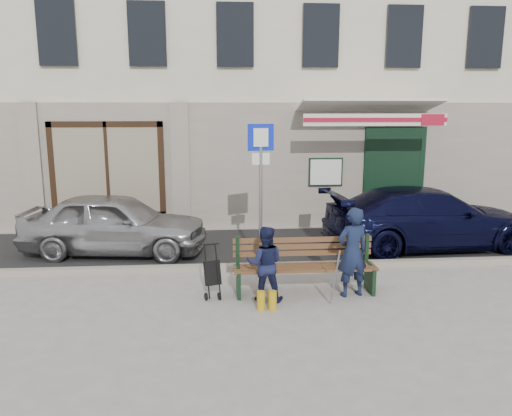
{
  "coord_description": "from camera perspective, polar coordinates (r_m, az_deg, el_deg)",
  "views": [
    {
      "loc": [
        -0.49,
        -7.7,
        3.1
      ],
      "look_at": [
        0.24,
        1.6,
        1.2
      ],
      "focal_mm": 35.0,
      "sensor_mm": 36.0,
      "label": 1
    }
  ],
  "objects": [
    {
      "name": "ground",
      "position": [
        8.31,
        -0.83,
        -10.38
      ],
      "size": [
        80.0,
        80.0,
        0.0
      ],
      "primitive_type": "plane",
      "color": "#9E9991",
      "rests_on": "ground"
    },
    {
      "name": "asphalt_lane",
      "position": [
        11.24,
        -1.84,
        -4.47
      ],
      "size": [
        60.0,
        3.2,
        0.01
      ],
      "primitive_type": "cube",
      "color": "#282828",
      "rests_on": "ground"
    },
    {
      "name": "curb",
      "position": [
        9.7,
        -1.4,
        -6.76
      ],
      "size": [
        60.0,
        0.18,
        0.12
      ],
      "primitive_type": "cube",
      "color": "#9E9384",
      "rests_on": "ground"
    },
    {
      "name": "building",
      "position": [
        16.27,
        -2.87,
        18.12
      ],
      "size": [
        20.0,
        8.27,
        10.0
      ],
      "color": "beige",
      "rests_on": "ground"
    },
    {
      "name": "car_silver",
      "position": [
        11.03,
        -15.84,
        -1.71
      ],
      "size": [
        4.04,
        2.02,
        1.32
      ],
      "primitive_type": "imported",
      "rotation": [
        0.0,
        0.0,
        1.45
      ],
      "color": "#A9A9AE",
      "rests_on": "ground"
    },
    {
      "name": "car_navy",
      "position": [
        11.72,
        19.09,
        -1.07
      ],
      "size": [
        4.8,
        2.27,
        1.35
      ],
      "primitive_type": "imported",
      "rotation": [
        0.0,
        0.0,
        1.65
      ],
      "color": "black",
      "rests_on": "ground"
    },
    {
      "name": "parking_sign",
      "position": [
        9.71,
        0.54,
        4.26
      ],
      "size": [
        0.51,
        0.12,
        2.78
      ],
      "rotation": [
        0.0,
        0.0,
        0.17
      ],
      "color": "gray",
      "rests_on": "ground"
    },
    {
      "name": "bench",
      "position": [
        8.46,
        5.3,
        -6.72
      ],
      "size": [
        2.4,
        1.17,
        0.98
      ],
      "color": "brown",
      "rests_on": "ground"
    },
    {
      "name": "man",
      "position": [
        8.37,
        10.95,
        -4.98
      ],
      "size": [
        0.62,
        0.48,
        1.5
      ],
      "primitive_type": "imported",
      "rotation": [
        0.0,
        0.0,
        3.39
      ],
      "color": "#141D38",
      "rests_on": "ground"
    },
    {
      "name": "woman",
      "position": [
        8.07,
        1.04,
        -6.39
      ],
      "size": [
        0.66,
        0.54,
        1.24
      ],
      "primitive_type": "imported",
      "rotation": [
        0.0,
        0.0,
        3.01
      ],
      "color": "#151A3B",
      "rests_on": "ground"
    },
    {
      "name": "stroller",
      "position": [
        8.33,
        -5.0,
        -7.55
      ],
      "size": [
        0.31,
        0.4,
        0.88
      ],
      "rotation": [
        0.0,
        0.0,
        0.3
      ],
      "color": "black",
      "rests_on": "ground"
    }
  ]
}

